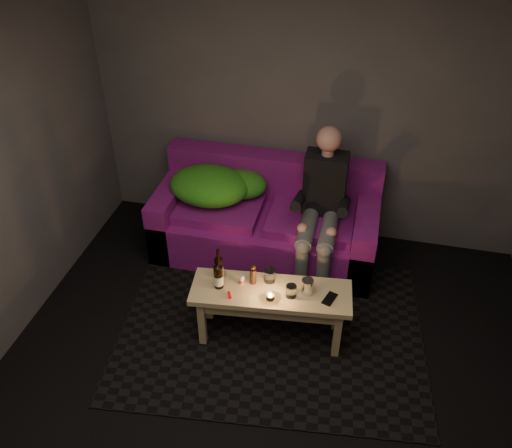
{
  "coord_description": "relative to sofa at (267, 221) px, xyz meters",
  "views": [
    {
      "loc": [
        0.53,
        -2.17,
        3.33
      ],
      "look_at": [
        -0.31,
        1.4,
        0.59
      ],
      "focal_mm": 38.0,
      "sensor_mm": 36.0,
      "label": 1
    }
  ],
  "objects": [
    {
      "name": "pepper_mill",
      "position": [
        0.11,
        -1.03,
        0.25
      ],
      "size": [
        0.05,
        0.05,
        0.13
      ],
      "primitive_type": "cylinder",
      "rotation": [
        0.0,
        0.0,
        -0.04
      ],
      "color": "black",
      "rests_on": "coffee_table"
    },
    {
      "name": "floor",
      "position": [
        0.3,
        -1.82,
        -0.31
      ],
      "size": [
        4.5,
        4.5,
        0.0
      ],
      "primitive_type": "plane",
      "color": "black",
      "rests_on": "ground"
    },
    {
      "name": "beer_bottle_a",
      "position": [
        -0.16,
        -1.03,
        0.28
      ],
      "size": [
        0.07,
        0.07,
        0.27
      ],
      "color": "black",
      "rests_on": "coffee_table"
    },
    {
      "name": "tumbler_front",
      "position": [
        0.42,
        -1.11,
        0.23
      ],
      "size": [
        0.09,
        0.09,
        0.1
      ],
      "primitive_type": "cylinder",
      "rotation": [
        0.0,
        0.0,
        -0.16
      ],
      "color": "white",
      "rests_on": "coffee_table"
    },
    {
      "name": "tealight",
      "position": [
        0.28,
        -1.17,
        0.21
      ],
      "size": [
        0.07,
        0.07,
        0.05
      ],
      "color": "white",
      "rests_on": "coffee_table"
    },
    {
      "name": "smartphone",
      "position": [
        0.71,
        -1.07,
        0.19
      ],
      "size": [
        0.11,
        0.16,
        0.01
      ],
      "primitive_type": "cube",
      "rotation": [
        0.0,
        0.0,
        -0.32
      ],
      "color": "black",
      "rests_on": "coffee_table"
    },
    {
      "name": "sofa",
      "position": [
        0.0,
        0.0,
        0.0
      ],
      "size": [
        2.01,
        0.91,
        0.87
      ],
      "color": "#770F60",
      "rests_on": "floor"
    },
    {
      "name": "salt_shaker",
      "position": [
        0.03,
        -1.06,
        0.22
      ],
      "size": [
        0.04,
        0.04,
        0.08
      ],
      "primitive_type": "cylinder",
      "rotation": [
        0.0,
        0.0,
        -0.06
      ],
      "color": "silver",
      "rests_on": "coffee_table"
    },
    {
      "name": "tumbler_back",
      "position": [
        0.23,
        -0.98,
        0.23
      ],
      "size": [
        0.11,
        0.11,
        0.1
      ],
      "primitive_type": "cylinder",
      "rotation": [
        0.0,
        0.0,
        -0.38
      ],
      "color": "white",
      "rests_on": "coffee_table"
    },
    {
      "name": "red_lighter",
      "position": [
        -0.02,
        -1.21,
        0.19
      ],
      "size": [
        0.05,
        0.07,
        0.01
      ],
      "primitive_type": "cube",
      "rotation": [
        0.0,
        0.0,
        0.42
      ],
      "color": "red",
      "rests_on": "coffee_table"
    },
    {
      "name": "coffee_table",
      "position": [
        0.27,
        -1.08,
        0.09
      ],
      "size": [
        1.24,
        0.52,
        0.49
      ],
      "rotation": [
        0.0,
        0.0,
        0.11
      ],
      "color": "tan",
      "rests_on": "rug"
    },
    {
      "name": "steel_cup",
      "position": [
        0.53,
        -1.04,
        0.24
      ],
      "size": [
        0.12,
        0.12,
        0.13
      ],
      "primitive_type": "cylinder",
      "rotation": [
        0.0,
        0.0,
        -0.4
      ],
      "color": "silver",
      "rests_on": "coffee_table"
    },
    {
      "name": "rug",
      "position": [
        0.27,
        -1.03,
        -0.31
      ],
      "size": [
        2.6,
        2.01,
        0.01
      ],
      "primitive_type": "cube",
      "rotation": [
        0.0,
        0.0,
        0.11
      ],
      "color": "black",
      "rests_on": "floor"
    },
    {
      "name": "green_blanket",
      "position": [
        -0.48,
        -0.01,
        0.34
      ],
      "size": [
        0.89,
        0.6,
        0.3
      ],
      "color": "#227A16",
      "rests_on": "sofa"
    },
    {
      "name": "beer_bottle_b",
      "position": [
        -0.13,
        -1.13,
        0.29
      ],
      "size": [
        0.07,
        0.07,
        0.29
      ],
      "color": "black",
      "rests_on": "coffee_table"
    },
    {
      "name": "room",
      "position": [
        0.3,
        -1.35,
        1.33
      ],
      "size": [
        4.5,
        4.5,
        4.5
      ],
      "color": "silver",
      "rests_on": "ground"
    },
    {
      "name": "person",
      "position": [
        0.51,
        -0.16,
        0.38
      ],
      "size": [
        0.36,
        0.84,
        1.34
      ],
      "color": "black",
      "rests_on": "sofa"
    }
  ]
}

